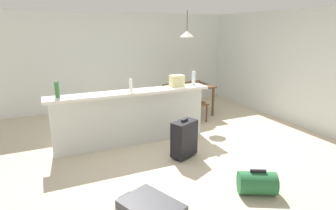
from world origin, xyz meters
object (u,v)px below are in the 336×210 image
at_px(bottle_green, 57,90).
at_px(grocery_bag, 177,81).
at_px(dining_table, 189,89).
at_px(suitcase_upright_black, 184,138).
at_px(bottle_clear, 194,78).
at_px(pendant_lamp, 187,34).
at_px(duffel_bag_green, 257,183).
at_px(bottle_white, 131,85).
at_px(dining_chair_near_partition, 195,99).

xyz_separation_m(bottle_green, grocery_bag, (2.16, -0.01, -0.02)).
height_order(dining_table, suitcase_upright_black, dining_table).
relative_size(bottle_green, bottle_clear, 0.92).
bearing_deg(pendant_lamp, duffel_bag_green, -102.85).
bearing_deg(pendant_lamp, dining_table, -34.17).
xyz_separation_m(bottle_white, pendant_lamp, (1.78, 1.23, 0.85)).
distance_m(bottle_green, duffel_bag_green, 3.34).
distance_m(dining_chair_near_partition, pendant_lamp, 1.54).
height_order(bottle_green, duffel_bag_green, bottle_green).
height_order(dining_table, duffel_bag_green, dining_table).
distance_m(bottle_green, pendant_lamp, 3.34).
xyz_separation_m(bottle_clear, dining_table, (0.55, 1.18, -0.50)).
xyz_separation_m(bottle_white, dining_chair_near_partition, (1.73, 0.71, -0.60)).
relative_size(bottle_green, grocery_bag, 0.98).
bearing_deg(bottle_green, suitcase_upright_black, -27.25).
bearing_deg(duffel_bag_green, bottle_white, 113.42).
relative_size(grocery_bag, dining_chair_near_partition, 0.28).
height_order(bottle_white, suitcase_upright_black, bottle_white).
distance_m(bottle_clear, duffel_bag_green, 2.50).
xyz_separation_m(bottle_white, duffel_bag_green, (0.98, -2.26, -0.97)).
bearing_deg(bottle_green, dining_chair_near_partition, 12.74).
height_order(bottle_green, suitcase_upright_black, bottle_green).
distance_m(dining_chair_near_partition, suitcase_upright_black, 1.98).
xyz_separation_m(bottle_green, bottle_clear, (2.52, -0.03, 0.01)).
xyz_separation_m(pendant_lamp, duffel_bag_green, (-0.80, -3.49, -1.82)).
bearing_deg(grocery_bag, dining_table, 51.93).
bearing_deg(bottle_clear, dining_chair_near_partition, 57.36).
distance_m(bottle_clear, dining_table, 1.39).
height_order(suitcase_upright_black, duffel_bag_green, suitcase_upright_black).
height_order(dining_table, dining_chair_near_partition, dining_chair_near_partition).
bearing_deg(bottle_white, bottle_green, 178.23).
bearing_deg(duffel_bag_green, dining_table, 76.05).
bearing_deg(dining_chair_near_partition, duffel_bag_green, -104.27).
distance_m(dining_table, dining_chair_near_partition, 0.51).
bearing_deg(bottle_green, bottle_clear, -0.58).
height_order(bottle_green, dining_chair_near_partition, bottle_green).
relative_size(pendant_lamp, duffel_bag_green, 1.15).
height_order(bottle_clear, pendant_lamp, pendant_lamp).
distance_m(dining_table, duffel_bag_green, 3.59).
height_order(grocery_bag, dining_table, grocery_bag).
bearing_deg(grocery_bag, suitcase_upright_black, -108.53).
xyz_separation_m(grocery_bag, dining_chair_near_partition, (0.81, 0.68, -0.60)).
relative_size(bottle_white, duffel_bag_green, 0.39).
relative_size(bottle_green, suitcase_upright_black, 0.38).
height_order(bottle_white, dining_table, bottle_white).
height_order(bottle_white, duffel_bag_green, bottle_white).
bearing_deg(bottle_green, duffel_bag_green, -46.19).
xyz_separation_m(grocery_bag, pendant_lamp, (0.85, 1.20, 0.85)).
bearing_deg(bottle_green, bottle_white, -1.77).
bearing_deg(bottle_green, pendant_lamp, 21.67).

